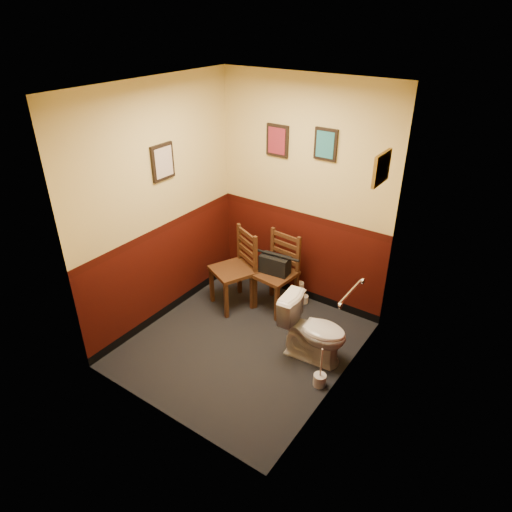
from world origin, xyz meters
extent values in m
cube|color=black|center=(0.00, 0.00, 0.00)|extent=(2.20, 2.40, 0.00)
cube|color=silver|center=(0.00, 0.00, 2.70)|extent=(2.20, 2.40, 0.00)
cube|color=#380C07|center=(0.00, 1.20, 1.35)|extent=(2.20, 0.00, 2.70)
cube|color=#380C07|center=(0.00, -1.20, 1.35)|extent=(2.20, 0.00, 2.70)
cube|color=#380C07|center=(-1.10, 0.00, 1.35)|extent=(0.00, 2.40, 2.70)
cube|color=#380C07|center=(1.10, 0.00, 1.35)|extent=(0.00, 2.40, 2.70)
cylinder|color=silver|center=(1.07, 0.25, 0.95)|extent=(0.03, 0.50, 0.03)
cylinder|color=silver|center=(1.09, 0.00, 0.95)|extent=(0.02, 0.06, 0.06)
cylinder|color=silver|center=(1.09, 0.50, 0.95)|extent=(0.02, 0.06, 0.06)
cube|color=black|center=(-0.35, 1.18, 1.95)|extent=(0.28, 0.03, 0.36)
cube|color=maroon|center=(-0.35, 1.17, 1.95)|extent=(0.22, 0.01, 0.30)
cube|color=black|center=(0.25, 1.18, 2.00)|extent=(0.26, 0.03, 0.34)
cube|color=#256D76|center=(0.25, 1.17, 2.00)|extent=(0.20, 0.01, 0.28)
cube|color=black|center=(-1.08, 0.10, 1.85)|extent=(0.03, 0.30, 0.38)
cube|color=#C5AD9B|center=(-1.07, 0.10, 1.85)|extent=(0.01, 0.24, 0.31)
cube|color=olive|center=(1.08, 0.60, 2.05)|extent=(0.03, 0.34, 0.28)
cube|color=#C5AD9B|center=(1.07, 0.60, 2.05)|extent=(0.01, 0.28, 0.22)
imported|color=white|center=(0.72, 0.25, 0.35)|extent=(0.74, 0.46, 0.69)
cylinder|color=silver|center=(0.98, -0.07, 0.06)|extent=(0.13, 0.13, 0.13)
cylinder|color=silver|center=(0.98, -0.07, 0.28)|extent=(0.02, 0.02, 0.36)
cube|color=#452714|center=(-0.55, 0.55, 0.49)|extent=(0.61, 0.61, 0.04)
cube|color=#452714|center=(-0.81, 0.45, 0.25)|extent=(0.06, 0.06, 0.49)
cube|color=#452714|center=(-0.65, 0.81, 0.25)|extent=(0.06, 0.06, 0.49)
cube|color=#452714|center=(-0.45, 0.29, 0.25)|extent=(0.06, 0.06, 0.49)
cube|color=#452714|center=(-0.29, 0.65, 0.25)|extent=(0.06, 0.06, 0.49)
cube|color=#452714|center=(-0.64, 0.82, 0.74)|extent=(0.06, 0.05, 0.49)
cube|color=#452714|center=(-0.29, 0.65, 0.74)|extent=(0.06, 0.05, 0.49)
cube|color=#452714|center=(-0.47, 0.73, 0.60)|extent=(0.35, 0.18, 0.05)
cube|color=#452714|center=(-0.47, 0.73, 0.71)|extent=(0.35, 0.18, 0.05)
cube|color=#452714|center=(-0.47, 0.73, 0.82)|extent=(0.35, 0.18, 0.05)
cube|color=#452714|center=(-0.47, 0.73, 0.93)|extent=(0.35, 0.18, 0.05)
cube|color=#452714|center=(-0.10, 0.79, 0.48)|extent=(0.49, 0.49, 0.04)
cube|color=#452714|center=(-0.31, 0.61, 0.24)|extent=(0.05, 0.05, 0.48)
cube|color=#452714|center=(-0.27, 1.00, 0.24)|extent=(0.05, 0.05, 0.48)
cube|color=#452714|center=(0.07, 0.58, 0.24)|extent=(0.05, 0.05, 0.48)
cube|color=#452714|center=(0.11, 0.96, 0.24)|extent=(0.05, 0.05, 0.48)
cube|color=#452714|center=(-0.27, 1.00, 0.72)|extent=(0.05, 0.04, 0.48)
cube|color=#452714|center=(0.11, 0.96, 0.72)|extent=(0.05, 0.04, 0.48)
cube|color=#452714|center=(-0.08, 0.98, 0.59)|extent=(0.36, 0.06, 0.05)
cube|color=#452714|center=(-0.08, 0.98, 0.69)|extent=(0.36, 0.06, 0.05)
cube|color=#452714|center=(-0.08, 0.98, 0.80)|extent=(0.36, 0.06, 0.05)
cube|color=#452714|center=(-0.08, 0.98, 0.90)|extent=(0.36, 0.06, 0.05)
cube|color=black|center=(-0.10, 0.79, 0.61)|extent=(0.36, 0.21, 0.22)
cylinder|color=black|center=(-0.10, 0.79, 0.74)|extent=(0.31, 0.06, 0.03)
cylinder|color=silver|center=(0.04, 1.09, 0.05)|extent=(0.10, 0.10, 0.09)
cylinder|color=silver|center=(0.16, 1.09, 0.05)|extent=(0.10, 0.10, 0.09)
cylinder|color=silver|center=(0.10, 1.08, 0.14)|extent=(0.10, 0.10, 0.09)
cylinder|color=silver|center=(0.10, 1.06, 0.24)|extent=(0.10, 0.10, 0.09)
camera|label=1|loc=(2.36, -3.16, 3.30)|focal=32.00mm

